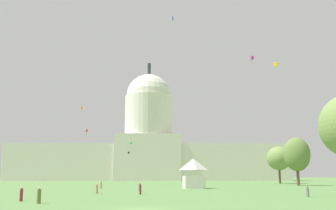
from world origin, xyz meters
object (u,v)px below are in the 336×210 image
person_grey_back_right (307,192)px  kite_green_low (131,143)px  event_tent (194,173)px  person_tan_lawn_far_left (101,185)px  person_maroon_mid_right (21,195)px  kite_lime_high (228,84)px  capitol_building (148,147)px  kite_red_low (87,131)px  kite_orange_mid (82,109)px  tree_east_far (279,158)px  person_tan_edge_west (97,189)px  tree_east_mid (297,154)px  person_maroon_edge_east (140,189)px  kite_black_low (129,153)px  person_grey_near_tree_east (140,187)px  kite_magenta_high (252,58)px  kite_yellow_mid (276,65)px  kite_blue_high (173,18)px  person_olive_lawn_far_right (39,196)px

person_grey_back_right → kite_green_low: 136.22m
event_tent → person_tan_lawn_far_left: bearing=173.2°
person_maroon_mid_right → kite_lime_high: 116.21m
capitol_building → kite_red_low: (-17.24, -79.46, -0.40)m
kite_orange_mid → kite_lime_high: bearing=24.2°
tree_east_far → person_tan_lawn_far_left: (-53.46, -46.55, -7.78)m
capitol_building → person_tan_edge_west: 142.13m
capitol_building → tree_east_mid: bearing=-64.8°
person_maroon_edge_east → kite_black_low: (-10.29, 98.96, 10.99)m
event_tent → tree_east_mid: tree_east_mid is taller
person_grey_near_tree_east → kite_magenta_high: 60.38m
person_maroon_mid_right → kite_orange_mid: (-22.14, 136.77, 32.77)m
capitol_building → tree_east_far: bearing=-56.5°
person_grey_near_tree_east → person_maroon_edge_east: (0.77, -11.64, 0.06)m
person_tan_edge_west → person_maroon_mid_right: 19.44m
person_grey_near_tree_east → kite_green_low: 113.67m
kite_lime_high → kite_yellow_mid: kite_lime_high is taller
kite_blue_high → person_olive_lawn_far_right: bearing=-122.7°
event_tent → kite_lime_high: bearing=68.1°
person_tan_lawn_far_left → person_maroon_mid_right: bearing=166.1°
person_grey_back_right → kite_red_low: bearing=-72.4°
person_tan_lawn_far_left → kite_green_low: 98.11m
person_maroon_edge_east → kite_red_low: kite_red_low is taller
tree_east_far → kite_black_low: tree_east_far is taller
tree_east_far → kite_blue_high: size_ratio=7.99×
tree_east_mid → person_tan_edge_west: size_ratio=8.57×
kite_yellow_mid → kite_magenta_high: bearing=61.0°
kite_magenta_high → kite_black_low: 68.51m
person_grey_near_tree_east → person_tan_edge_west: bearing=-34.6°
kite_orange_mid → kite_yellow_mid: (69.31, -79.09, -0.66)m
tree_east_far → kite_magenta_high: size_ratio=4.89×
kite_red_low → kite_blue_high: bearing=20.7°
person_grey_near_tree_east → person_tan_lawn_far_left: (-9.34, 15.27, -0.03)m
person_grey_back_right → capitol_building: bearing=-93.7°
capitol_building → kite_yellow_mid: size_ratio=98.32×
person_tan_lawn_far_left → person_maroon_edge_east: 28.76m
person_olive_lawn_far_right → person_maroon_mid_right: bearing=154.7°
person_maroon_edge_east → kite_black_low: 100.10m
person_maroon_mid_right → kite_yellow_mid: 81.13m
tree_east_far → kite_red_low: (-64.44, -8.28, 8.32)m
tree_east_far → person_maroon_edge_east: tree_east_far is taller
kite_blue_high → kite_magenta_high: (22.76, -19.62, -20.33)m
person_tan_lawn_far_left → kite_blue_high: (17.07, 41.98, 56.42)m
person_grey_back_right → person_maroon_mid_right: (-35.55, -7.93, 0.08)m
person_grey_near_tree_east → kite_red_low: (-20.32, 53.55, 16.06)m
kite_blue_high → capitol_building: bearing=76.1°
kite_magenta_high → tree_east_mid: bearing=167.9°
person_grey_back_right → event_tent: bearing=-82.9°
tree_east_mid → person_tan_lawn_far_left: size_ratio=8.51×
person_grey_near_tree_east → kite_red_low: 59.48m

